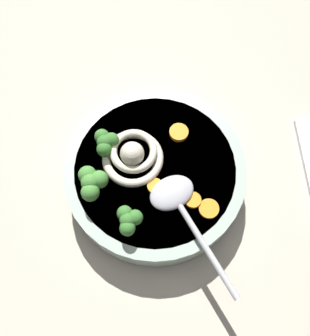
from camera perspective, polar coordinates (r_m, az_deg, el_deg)
The scene contains 11 objects.
table_slab at distance 58.24cm, azimuth -2.86°, elevation -4.36°, with size 138.62×138.62×3.29cm, color #BCB29E.
soup_bowl at distance 54.77cm, azimuth -0.00°, elevation -0.96°, with size 24.73×24.73×5.15cm.
noodle_pile at distance 52.00cm, azimuth -3.25°, elevation 1.86°, with size 9.09×8.91×3.65cm.
soup_spoon at distance 50.13cm, azimuth 3.26°, elevation -4.93°, with size 17.49×6.52×1.60cm.
broccoli_floret_near_spoon at distance 52.25cm, azimuth -7.22°, elevation 3.77°, with size 3.92×3.37×3.10cm.
broccoli_floret_beside_chili at distance 49.95cm, azimuth -9.20°, elevation -2.05°, with size 4.61×3.96×3.64cm.
broccoli_floret_left at distance 48.38cm, azimuth -3.86°, elevation -7.54°, with size 3.86×3.32×3.05cm.
carrot_slice_center at distance 50.87cm, azimuth 7.84°, elevation -5.89°, with size 2.61×2.61×0.44cm, color orange.
carrot_slice_extra_b at distance 54.33cm, azimuth 3.48°, elevation 5.17°, with size 2.63×2.63×0.73cm, color orange.
carrot_slice_beside_noodles at distance 51.22cm, azimuth 0.03°, elevation -2.67°, with size 2.09×2.09×0.61cm, color orange.
carrot_slice_rear at distance 50.83cm, azimuth 5.54°, elevation -4.69°, with size 2.13×2.13×0.67cm, color orange.
Camera 1 is at (-17.16, 3.95, 57.16)cm, focal length 41.87 mm.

